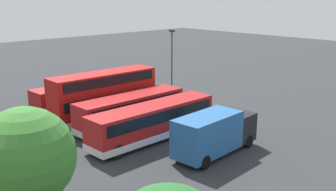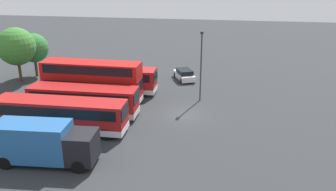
{
  "view_description": "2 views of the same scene",
  "coord_description": "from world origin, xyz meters",
  "px_view_note": "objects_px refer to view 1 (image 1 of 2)",
  "views": [
    {
      "loc": [
        -28.98,
        30.74,
        11.68
      ],
      "look_at": [
        -0.8,
        4.14,
        1.77
      ],
      "focal_mm": 42.82,
      "sensor_mm": 36.0,
      "label": 1
    },
    {
      "loc": [
        -32.54,
        -3.86,
        13.79
      ],
      "look_at": [
        1.15,
        1.78,
        1.5
      ],
      "focal_mm": 37.91,
      "sensor_mm": 36.0,
      "label": 2
    }
  ],
  "objects_px": {
    "bus_single_deck_second": "(131,110)",
    "lamp_post_tall": "(172,57)",
    "box_truck_blue": "(215,132)",
    "bus_single_deck_fourth": "(88,95)",
    "bus_single_deck_near_end": "(153,121)",
    "car_hatchback_silver": "(116,82)",
    "bus_double_decker_third": "(104,95)"
  },
  "relations": [
    {
      "from": "bus_single_deck_second",
      "to": "box_truck_blue",
      "type": "bearing_deg",
      "value": -176.03
    },
    {
      "from": "bus_single_deck_fourth",
      "to": "car_hatchback_silver",
      "type": "height_order",
      "value": "bus_single_deck_fourth"
    },
    {
      "from": "bus_double_decker_third",
      "to": "bus_single_deck_near_end",
      "type": "bearing_deg",
      "value": 178.21
    },
    {
      "from": "bus_single_deck_fourth",
      "to": "lamp_post_tall",
      "type": "bearing_deg",
      "value": -94.96
    },
    {
      "from": "bus_single_deck_near_end",
      "to": "car_hatchback_silver",
      "type": "bearing_deg",
      "value": -27.32
    },
    {
      "from": "bus_double_decker_third",
      "to": "lamp_post_tall",
      "type": "bearing_deg",
      "value": -77.11
    },
    {
      "from": "car_hatchback_silver",
      "to": "bus_single_deck_second",
      "type": "bearing_deg",
      "value": 148.53
    },
    {
      "from": "bus_single_deck_second",
      "to": "bus_single_deck_near_end",
      "type": "bearing_deg",
      "value": 170.27
    },
    {
      "from": "bus_single_deck_second",
      "to": "lamp_post_tall",
      "type": "height_order",
      "value": "lamp_post_tall"
    },
    {
      "from": "bus_single_deck_near_end",
      "to": "bus_single_deck_second",
      "type": "distance_m",
      "value": 3.8
    },
    {
      "from": "bus_single_deck_second",
      "to": "bus_double_decker_third",
      "type": "xyz_separation_m",
      "value": [
        3.52,
        0.42,
        0.83
      ]
    },
    {
      "from": "bus_single_deck_fourth",
      "to": "box_truck_blue",
      "type": "xyz_separation_m",
      "value": [
        -16.23,
        -0.63,
        0.08
      ]
    },
    {
      "from": "car_hatchback_silver",
      "to": "lamp_post_tall",
      "type": "bearing_deg",
      "value": -160.2
    },
    {
      "from": "bus_single_deck_near_end",
      "to": "bus_double_decker_third",
      "type": "height_order",
      "value": "bus_double_decker_third"
    },
    {
      "from": "bus_single_deck_near_end",
      "to": "bus_double_decker_third",
      "type": "bearing_deg",
      "value": -1.79
    },
    {
      "from": "car_hatchback_silver",
      "to": "lamp_post_tall",
      "type": "distance_m",
      "value": 8.73
    },
    {
      "from": "bus_double_decker_third",
      "to": "box_truck_blue",
      "type": "height_order",
      "value": "bus_double_decker_third"
    },
    {
      "from": "box_truck_blue",
      "to": "bus_single_deck_second",
      "type": "bearing_deg",
      "value": 3.97
    },
    {
      "from": "car_hatchback_silver",
      "to": "bus_single_deck_near_end",
      "type": "bearing_deg",
      "value": 152.68
    },
    {
      "from": "bus_single_deck_near_end",
      "to": "lamp_post_tall",
      "type": "bearing_deg",
      "value": -49.58
    },
    {
      "from": "box_truck_blue",
      "to": "bus_single_deck_fourth",
      "type": "bearing_deg",
      "value": 2.23
    },
    {
      "from": "bus_single_deck_fourth",
      "to": "box_truck_blue",
      "type": "bearing_deg",
      "value": -177.77
    },
    {
      "from": "bus_double_decker_third",
      "to": "bus_single_deck_fourth",
      "type": "xyz_separation_m",
      "value": [
        3.55,
        -0.42,
        -0.82
      ]
    },
    {
      "from": "box_truck_blue",
      "to": "lamp_post_tall",
      "type": "height_order",
      "value": "lamp_post_tall"
    },
    {
      "from": "bus_single_deck_near_end",
      "to": "box_truck_blue",
      "type": "bearing_deg",
      "value": -166.72
    },
    {
      "from": "bus_single_deck_second",
      "to": "lamp_post_tall",
      "type": "distance_m",
      "value": 12.86
    },
    {
      "from": "box_truck_blue",
      "to": "lamp_post_tall",
      "type": "relative_size",
      "value": 1.0
    },
    {
      "from": "bus_double_decker_third",
      "to": "bus_single_deck_fourth",
      "type": "height_order",
      "value": "bus_double_decker_third"
    },
    {
      "from": "bus_single_deck_fourth",
      "to": "bus_single_deck_near_end",
      "type": "bearing_deg",
      "value": 176.58
    },
    {
      "from": "box_truck_blue",
      "to": "lamp_post_tall",
      "type": "bearing_deg",
      "value": -33.99
    },
    {
      "from": "bus_single_deck_second",
      "to": "bus_double_decker_third",
      "type": "height_order",
      "value": "bus_double_decker_third"
    },
    {
      "from": "bus_single_deck_fourth",
      "to": "car_hatchback_silver",
      "type": "xyz_separation_m",
      "value": [
        6.45,
        -8.27,
        -0.92
      ]
    }
  ]
}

